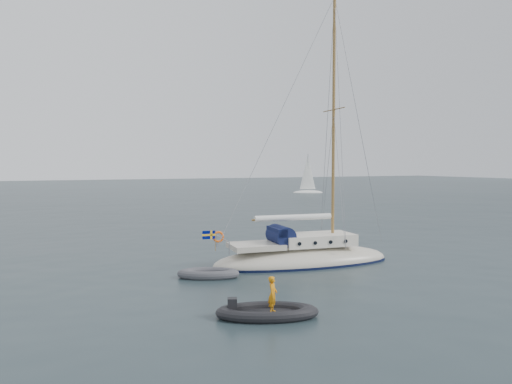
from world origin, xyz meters
name	(u,v)px	position (x,y,z in m)	size (l,w,h in m)	color
ground	(254,264)	(0.00, 0.00, 0.00)	(300.00, 300.00, 0.00)	black
sailboat	(303,243)	(2.36, -1.21, 1.14)	(10.57, 3.16, 15.05)	beige
dinghy	(208,274)	(-3.32, -2.06, 0.19)	(2.97, 1.34, 0.43)	#45454A
rib	(267,311)	(-3.47, -8.78, 0.23)	(3.67, 1.67, 1.49)	black
distant_yacht_b	(308,175)	(35.83, 55.06, 3.27)	(5.77, 3.08, 7.65)	white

